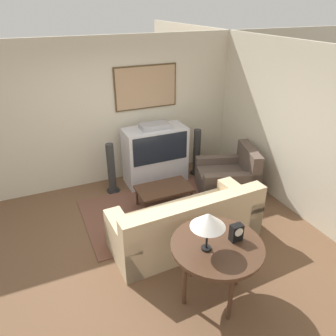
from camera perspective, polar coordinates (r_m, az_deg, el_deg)
name	(u,v)px	position (r m, az deg, el deg)	size (l,w,h in m)	color
ground_plane	(145,242)	(5.00, -4.10, -12.79)	(12.00, 12.00, 0.00)	brown
wall_back	(103,114)	(6.18, -11.30, 9.25)	(12.00, 0.10, 2.70)	beige
wall_right	(297,132)	(5.62, 21.60, 5.92)	(0.06, 12.00, 2.70)	beige
area_rug	(161,209)	(5.67, -1.19, -7.21)	(2.57, 1.65, 0.01)	brown
tv	(155,155)	(6.29, -2.25, 2.34)	(1.17, 0.57, 1.19)	silver
couch	(187,225)	(4.80, 3.28, -9.91)	(2.19, 0.96, 0.87)	#CCB289
armchair	(228,178)	(6.17, 10.45, -1.70)	(1.22, 1.15, 0.86)	brown
coffee_table	(164,190)	(5.57, -0.71, -3.80)	(0.92, 0.56, 0.38)	#472D1E
console_table	(217,249)	(3.80, 8.54, -13.86)	(1.04, 1.04, 0.81)	#472D1E
table_lamp	(208,221)	(3.44, 6.99, -9.08)	(0.38, 0.38, 0.47)	black
mantel_clock	(236,233)	(3.78, 11.81, -10.95)	(0.14, 0.10, 0.20)	black
speaker_tower_left	(111,170)	(6.07, -9.83, -0.27)	(0.24, 0.24, 0.96)	black
speaker_tower_right	(197,153)	(6.64, 5.02, 2.58)	(0.24, 0.24, 0.96)	black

